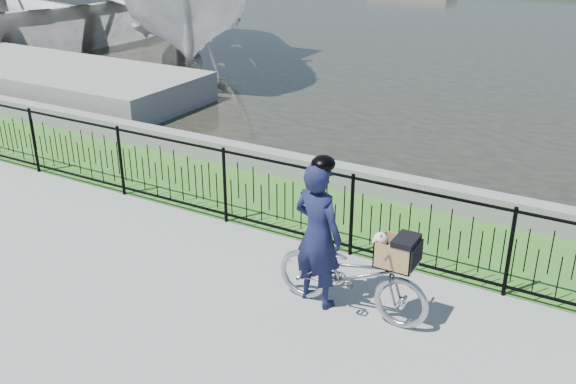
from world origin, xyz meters
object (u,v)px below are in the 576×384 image
Objects in this scene: bicycle_rig at (353,273)px; cyclist at (318,233)px; dock at (25,75)px; boat_far at (26,8)px.

cyclist is at bearing -177.89° from bicycle_rig.
dock is at bearing 156.21° from bicycle_rig.
bicycle_rig is 18.58m from boat_far.
dock is 5.50× the size of bicycle_rig.
boat_far is (-16.16, 9.12, 0.76)m from bicycle_rig.
cyclist is (-0.44, -0.02, 0.40)m from bicycle_rig.
boat_far is (-15.73, 9.14, 0.35)m from cyclist.
boat_far reaches higher than cyclist.
bicycle_rig is at bearing 2.11° from cyclist.
dock is 5.53× the size of cyclist.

